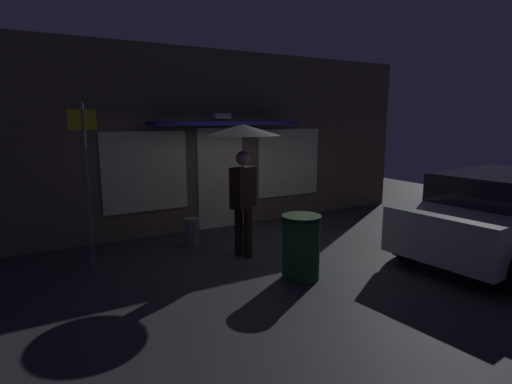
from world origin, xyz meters
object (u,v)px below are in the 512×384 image
object	(u,v)px
street_sign_post	(86,179)
sidewalk_bollard	(192,232)
trash_bin	(301,247)
parked_car	(500,213)
person_with_umbrella	(243,151)

from	to	relation	value
street_sign_post	sidewalk_bollard	xyz separation A→B (m)	(1.85, 0.48, -1.22)
sidewalk_bollard	trash_bin	bearing A→B (deg)	-70.45
parked_car	sidewalk_bollard	world-z (taller)	parked_car
parked_car	street_sign_post	size ratio (longest dim) A/B	1.65
street_sign_post	parked_car	bearing A→B (deg)	-23.41
trash_bin	parked_car	bearing A→B (deg)	-13.39
parked_car	sidewalk_bollard	bearing A→B (deg)	138.35
sidewalk_bollard	trash_bin	xyz separation A→B (m)	(0.84, -2.36, 0.23)
parked_car	trash_bin	xyz separation A→B (m)	(-3.65, 0.87, -0.27)
trash_bin	sidewalk_bollard	bearing A→B (deg)	109.55
person_with_umbrella	sidewalk_bollard	size ratio (longest dim) A/B	4.34
parked_car	person_with_umbrella	bearing A→B (deg)	144.88
person_with_umbrella	parked_car	bearing A→B (deg)	-53.65
person_with_umbrella	parked_car	size ratio (longest dim) A/B	0.53
person_with_umbrella	street_sign_post	distance (m)	2.50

